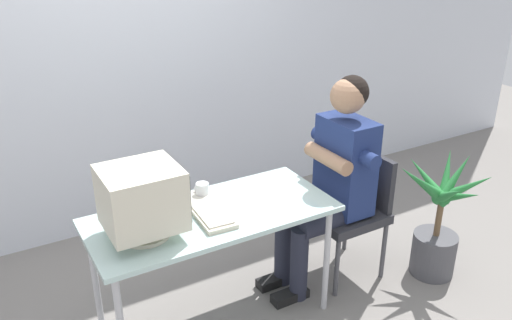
# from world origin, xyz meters

# --- Properties ---
(ground_plane) EXTENTS (12.00, 12.00, 0.00)m
(ground_plane) POSITION_xyz_m (0.00, 0.00, 0.00)
(ground_plane) COLOR gray
(wall_back) EXTENTS (8.00, 0.10, 3.00)m
(wall_back) POSITION_xyz_m (0.30, 1.40, 1.50)
(wall_back) COLOR silver
(wall_back) RESTS_ON ground_plane
(desk) EXTENTS (1.34, 0.61, 0.72)m
(desk) POSITION_xyz_m (0.00, 0.00, 0.66)
(desk) COLOR #B7B7BC
(desk) RESTS_ON ground_plane
(crt_monitor) EXTENTS (0.38, 0.34, 0.37)m
(crt_monitor) POSITION_xyz_m (-0.39, -0.04, 0.93)
(crt_monitor) COLOR beige
(crt_monitor) RESTS_ON desk
(keyboard) EXTENTS (0.19, 0.47, 0.03)m
(keyboard) POSITION_xyz_m (-0.02, 0.01, 0.73)
(keyboard) COLOR beige
(keyboard) RESTS_ON desk
(office_chair) EXTENTS (0.44, 0.44, 0.82)m
(office_chair) POSITION_xyz_m (1.00, 0.01, 0.48)
(office_chair) COLOR #4C4C51
(office_chair) RESTS_ON ground_plane
(person_seated) EXTENTS (0.68, 0.57, 1.35)m
(person_seated) POSITION_xyz_m (0.83, 0.01, 0.74)
(person_seated) COLOR navy
(person_seated) RESTS_ON ground_plane
(potted_plant) EXTENTS (0.52, 0.60, 0.85)m
(potted_plant) POSITION_xyz_m (1.45, -0.31, 0.37)
(potted_plant) COLOR #4C4C51
(potted_plant) RESTS_ON ground_plane
(desk_mug) EXTENTS (0.07, 0.08, 0.10)m
(desk_mug) POSITION_xyz_m (0.02, 0.18, 0.77)
(desk_mug) COLOR white
(desk_mug) RESTS_ON desk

